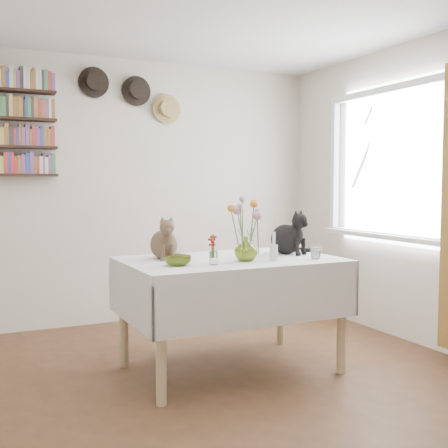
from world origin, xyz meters
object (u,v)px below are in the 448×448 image
tabby_cat (164,237)px  black_cat (286,231)px  dining_table (231,286)px  flower_vase (246,249)px

tabby_cat → black_cat: (0.92, -0.13, 0.02)m
black_cat → dining_table: bearing=165.3°
black_cat → flower_vase: (-0.45, -0.23, -0.09)m
dining_table → black_cat: size_ratio=4.41×
tabby_cat → black_cat: 0.93m
dining_table → flower_vase: size_ratio=8.98×
dining_table → black_cat: black_cat is taller
black_cat → flower_vase: black_cat is taller
dining_table → tabby_cat: 0.59m
black_cat → tabby_cat: bearing=148.7°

